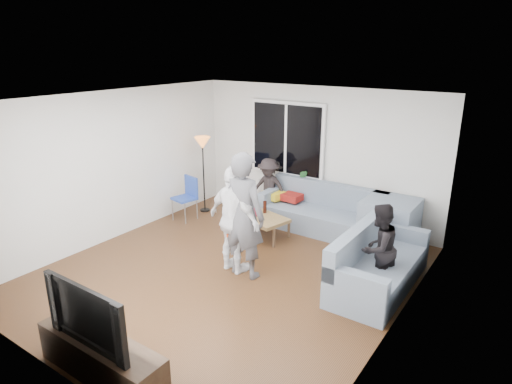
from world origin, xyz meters
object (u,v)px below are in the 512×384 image
Objects in this scene: sofa_back_section at (321,209)px; television at (95,312)px; floor_lamp at (204,175)px; side_chair at (184,199)px; spectator_back at (268,188)px; sofa_right_section at (380,259)px; player_right at (234,220)px; tv_console at (102,358)px; spectator_right at (378,248)px; coffee_table at (258,225)px; player_left at (244,216)px.

sofa_back_section is 1.97× the size of television.
side_chair is at bearing -90.00° from floor_lamp.
sofa_back_section is 1.90× the size of spectator_back.
sofa_right_section is 4.08m from side_chair.
sofa_back_section is at bearing 10.32° from floor_lamp.
player_right is at bearing 95.59° from television.
tv_console is at bearing -91.25° from sofa_back_section.
spectator_back is at bearing -99.57° from spectator_right.
floor_lamp reaches higher than spectator_back.
spectator_right reaches higher than sofa_back_section.
side_chair is 0.67× the size of spectator_right.
spectator_back is at bearing -60.65° from player_right.
side_chair is at bearing -19.16° from player_right.
coffee_table is at bearing -85.28° from spectator_right.
spectator_back is at bearing 20.52° from floor_lamp.
side_chair is 0.71× the size of spectator_back.
side_chair reaches higher than coffee_table.
spectator_right reaches higher than side_chair.
television is (0.26, -2.62, -0.05)m from player_right.
player_right reaches higher than television.
side_chair is 0.45× the size of player_left.
floor_lamp is at bearing 118.51° from tv_console.
player_left is 2.70m from tv_console.
spectator_back is (-0.37, 0.90, 0.40)m from coffee_table.
spectator_right is 3.74m from tv_console.
player_left is 1.94m from spectator_right.
sofa_right_section is 1.55× the size of spectator_right.
player_right is (0.45, -1.28, 0.63)m from coffee_table.
spectator_back is 4.92m from television.
sofa_back_section reaches higher than coffee_table.
spectator_back is 4.93m from tv_console.
sofa_right_section is at bearing 7.91° from side_chair.
spectator_back reaches higher than sofa_right_section.
sofa_back_section and sofa_right_section have the same top height.
coffee_table is 1.63m from player_left.
sofa_back_section is 4.78m from television.
player_right is at bearing -39.20° from floor_lamp.
floor_lamp is 1.37m from spectator_back.
tv_console is at bearing -79.73° from coffee_table.
sofa_back_section is 2.11m from sofa_right_section.
television reaches higher than sofa_back_section.
side_chair reaches higher than tv_console.
spectator_right is at bearing -158.50° from player_left.
player_left reaches higher than player_right.
television is at bearing 104.40° from player_right.
spectator_right is at bearing -42.47° from sofa_back_section.
spectator_right is at bearing -180.00° from sofa_right_section.
tv_console is at bearing 153.24° from sofa_right_section.
sofa_right_section is 1.28× the size of floor_lamp.
sofa_back_section is 1.38× the size of player_right.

